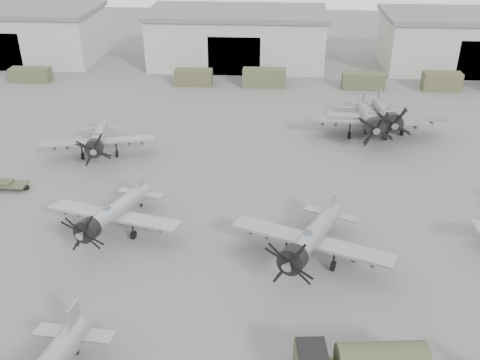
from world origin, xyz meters
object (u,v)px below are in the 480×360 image
object	(u,v)px
aircraft_mid_1	(111,214)
aircraft_far_0	(98,140)
aircraft_mid_2	(310,239)
aircraft_far_1	(369,119)
aircraft_extra_932	(386,115)

from	to	relation	value
aircraft_mid_1	aircraft_far_0	distance (m)	15.52
aircraft_far_0	aircraft_mid_2	bearing A→B (deg)	-51.47
aircraft_mid_2	aircraft_mid_1	bearing A→B (deg)	-168.09
aircraft_mid_2	aircraft_far_1	distance (m)	25.57
aircraft_mid_2	aircraft_far_0	size ratio (longest dim) A/B	1.04
aircraft_mid_1	aircraft_mid_2	distance (m)	16.34
aircraft_far_1	aircraft_extra_932	world-z (taller)	same
aircraft_mid_2	aircraft_far_1	size ratio (longest dim) A/B	0.91
aircraft_mid_1	aircraft_mid_2	size ratio (longest dim) A/B	0.93
aircraft_mid_1	aircraft_mid_2	bearing A→B (deg)	4.09
aircraft_mid_1	aircraft_far_1	size ratio (longest dim) A/B	0.85
aircraft_far_0	aircraft_extra_932	size ratio (longest dim) A/B	0.88
aircraft_far_0	aircraft_far_1	xyz separation A→B (m)	(29.58, 7.01, 0.33)
aircraft_mid_2	aircraft_extra_932	world-z (taller)	aircraft_extra_932
aircraft_extra_932	aircraft_far_0	bearing A→B (deg)	-163.82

